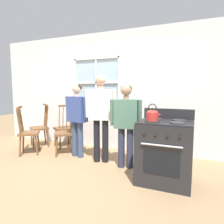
# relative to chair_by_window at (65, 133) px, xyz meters

# --- Properties ---
(ground_plane) EXTENTS (16.00, 16.00, 0.00)m
(ground_plane) POSITION_rel_chair_by_window_xyz_m (0.78, -0.59, -0.46)
(ground_plane) COLOR #937551
(wall_back) EXTENTS (6.40, 0.16, 2.70)m
(wall_back) POSITION_rel_chair_by_window_xyz_m (0.81, 0.81, 0.87)
(wall_back) COLOR white
(wall_back) RESTS_ON ground_plane
(chair_by_window) EXTENTS (0.57, 0.58, 1.04)m
(chair_by_window) POSITION_rel_chair_by_window_xyz_m (0.00, 0.00, 0.00)
(chair_by_window) COLOR brown
(chair_by_window) RESTS_ON ground_plane
(chair_near_wall) EXTENTS (0.58, 0.57, 1.04)m
(chair_near_wall) POSITION_rel_chair_by_window_xyz_m (-0.92, 0.24, 0.00)
(chair_near_wall) COLOR brown
(chair_near_wall) RESTS_ON ground_plane
(chair_center_cluster) EXTENTS (0.56, 0.57, 1.04)m
(chair_center_cluster) POSITION_rel_chair_by_window_xyz_m (-0.34, 0.44, 0.00)
(chair_center_cluster) COLOR brown
(chair_center_cluster) RESTS_ON ground_plane
(chair_near_stove) EXTENTS (0.57, 0.58, 1.04)m
(chair_near_stove) POSITION_rel_chair_by_window_xyz_m (-0.75, -0.31, 0.00)
(chair_near_stove) COLOR brown
(chair_near_stove) RESTS_ON ground_plane
(person_elderly_left) EXTENTS (0.57, 0.29, 1.50)m
(person_elderly_left) POSITION_rel_chair_by_window_xyz_m (0.34, -0.05, 0.44)
(person_elderly_left) COLOR #384766
(person_elderly_left) RESTS_ON ground_plane
(person_teen_center) EXTENTS (0.59, 0.33, 1.66)m
(person_teen_center) POSITION_rel_chair_by_window_xyz_m (0.92, -0.13, 0.55)
(person_teen_center) COLOR black
(person_teen_center) RESTS_ON ground_plane
(person_adult_right) EXTENTS (0.57, 0.28, 1.48)m
(person_adult_right) POSITION_rel_chair_by_window_xyz_m (1.45, -0.22, 0.43)
(person_adult_right) COLOR #2D3347
(person_adult_right) RESTS_ON ground_plane
(stove) EXTENTS (0.78, 0.68, 1.08)m
(stove) POSITION_rel_chair_by_window_xyz_m (2.18, -0.51, 0.01)
(stove) COLOR #232326
(stove) RESTS_ON ground_plane
(kettle) EXTENTS (0.21, 0.17, 0.25)m
(kettle) POSITION_rel_chair_by_window_xyz_m (2.00, -0.65, 0.56)
(kettle) COLOR red
(kettle) RESTS_ON stove
(potted_plant) EXTENTS (0.15, 0.15, 0.26)m
(potted_plant) POSITION_rel_chair_by_window_xyz_m (0.12, 0.72, 0.58)
(potted_plant) COLOR beige
(potted_plant) RESTS_ON wall_back
(handbag) EXTENTS (0.25, 0.25, 0.31)m
(handbag) POSITION_rel_chair_by_window_xyz_m (0.19, 0.14, 0.41)
(handbag) COLOR maroon
(handbag) RESTS_ON chair_by_window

